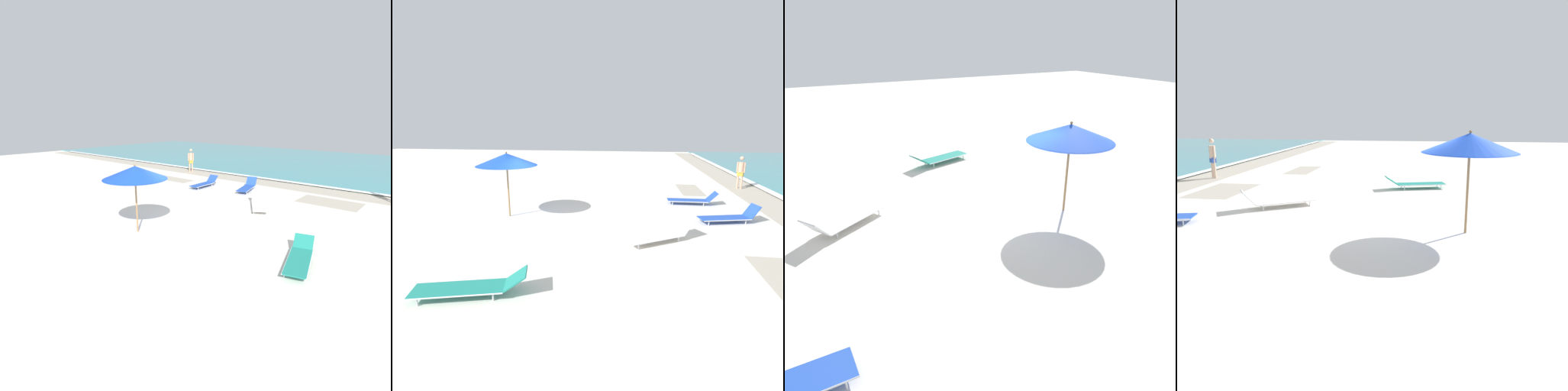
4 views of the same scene
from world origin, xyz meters
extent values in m
cube|color=silver|center=(0.00, 0.00, -0.08)|extent=(60.00, 60.00, 0.16)
cylinder|color=#9E7547|center=(-0.93, -1.62, 1.09)|extent=(0.06, 0.06, 2.18)
cone|color=blue|center=(-0.93, -1.62, 2.18)|extent=(2.26, 2.26, 0.45)
cylinder|color=#13359C|center=(-0.93, -1.62, 1.96)|extent=(2.19, 2.19, 0.01)
sphere|color=#9E7547|center=(-0.93, -1.62, 2.44)|extent=(0.07, 0.07, 0.07)
cube|color=#1E8475|center=(4.59, -0.50, 0.17)|extent=(1.06, 1.93, 0.03)
cylinder|color=silver|center=(4.30, -0.58, 0.17)|extent=(0.51, 1.78, 0.03)
cylinder|color=silver|center=(4.88, -0.42, 0.17)|extent=(0.51, 1.78, 0.03)
cube|color=#1E8475|center=(4.29, 0.61, 0.32)|extent=(0.68, 0.61, 0.32)
cylinder|color=silver|center=(4.53, -1.26, 0.08)|extent=(0.03, 0.03, 0.16)
cylinder|color=silver|center=(5.02, -1.13, 0.08)|extent=(0.03, 0.03, 0.16)
cylinder|color=silver|center=(4.16, 0.13, 0.08)|extent=(0.03, 0.03, 0.16)
cylinder|color=silver|center=(4.65, 0.26, 0.08)|extent=(0.03, 0.03, 0.16)
cube|color=blue|center=(-3.69, 5.46, 0.17)|extent=(0.62, 1.68, 0.03)
cylinder|color=silver|center=(-3.39, 5.46, 0.17)|extent=(0.05, 1.67, 0.03)
cylinder|color=silver|center=(-3.94, 4.80, 0.08)|extent=(0.03, 0.03, 0.16)
cylinder|color=silver|center=(-3.43, 4.81, 0.08)|extent=(0.03, 0.03, 0.16)
cube|color=white|center=(1.07, 3.68, 0.17)|extent=(1.48, 1.87, 0.03)
cylinder|color=silver|center=(0.82, 3.52, 0.17)|extent=(1.00, 1.57, 0.03)
cylinder|color=silver|center=(1.33, 3.84, 0.17)|extent=(1.00, 1.57, 0.03)
cube|color=white|center=(0.49, 4.61, 0.38)|extent=(0.69, 0.63, 0.44)
cylinder|color=silver|center=(1.24, 2.94, 0.08)|extent=(0.03, 0.03, 0.16)
cylinder|color=silver|center=(1.67, 3.21, 0.08)|extent=(0.03, 0.03, 0.16)
cylinder|color=silver|center=(0.48, 4.15, 0.08)|extent=(0.03, 0.03, 0.16)
cylinder|color=silver|center=(0.91, 4.42, 0.08)|extent=(0.03, 0.03, 0.16)
camera|label=1|loc=(7.38, -8.19, 4.03)|focal=28.00mm
camera|label=2|loc=(9.80, 2.89, 3.46)|focal=28.00mm
camera|label=3|loc=(-8.14, 5.03, 4.55)|focal=35.00mm
camera|label=4|loc=(-10.02, -0.57, 2.85)|focal=35.00mm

